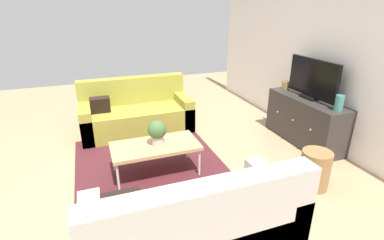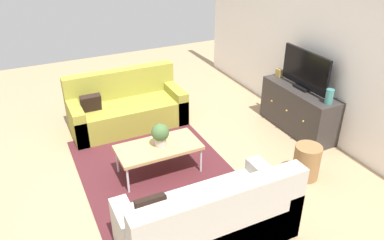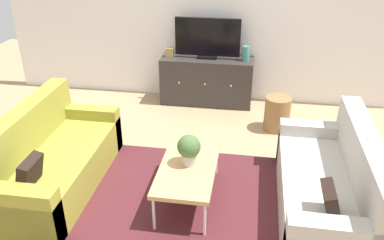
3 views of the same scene
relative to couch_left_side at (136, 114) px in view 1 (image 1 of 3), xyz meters
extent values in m
plane|color=tan|center=(1.44, 0.10, -0.29)|extent=(10.00, 10.00, 0.00)
cube|color=white|center=(1.44, 2.65, 1.06)|extent=(6.40, 0.12, 2.70)
cube|color=#4C1E23|center=(1.44, -0.05, -0.28)|extent=(2.50, 1.90, 0.01)
cube|color=olive|center=(0.09, 0.00, -0.08)|extent=(0.81, 1.79, 0.42)
cube|color=olive|center=(-0.22, 0.00, 0.15)|extent=(0.20, 1.79, 0.87)
cube|color=olive|center=(0.09, 0.81, -0.01)|extent=(0.81, 0.18, 0.55)
cube|color=olive|center=(0.09, -0.80, -0.01)|extent=(0.81, 0.18, 0.55)
cube|color=black|center=(0.14, -0.56, 0.25)|extent=(0.17, 0.30, 0.32)
cube|color=#B2ADA3|center=(2.79, 0.00, -0.08)|extent=(0.81, 1.79, 0.42)
cube|color=#B2ADA3|center=(3.09, 0.00, 0.15)|extent=(0.20, 1.79, 0.87)
cube|color=#B2ADA3|center=(2.79, 0.81, -0.01)|extent=(0.81, 0.18, 0.55)
cube|color=black|center=(2.74, -0.56, 0.25)|extent=(0.18, 0.30, 0.32)
cube|color=tan|center=(1.48, -0.01, 0.10)|extent=(0.55, 1.07, 0.04)
cylinder|color=silver|center=(1.25, -0.51, -0.10)|extent=(0.03, 0.03, 0.37)
cylinder|color=silver|center=(1.71, -0.51, -0.10)|extent=(0.03, 0.03, 0.37)
cylinder|color=silver|center=(1.25, 0.49, -0.10)|extent=(0.03, 0.03, 0.37)
cylinder|color=silver|center=(1.71, 0.49, -0.10)|extent=(0.03, 0.03, 0.37)
cylinder|color=#B7B2A8|center=(1.48, 0.02, 0.18)|extent=(0.15, 0.15, 0.11)
sphere|color=#426033|center=(1.48, 0.02, 0.32)|extent=(0.23, 0.23, 0.23)
cube|color=#332D2B|center=(1.36, 2.37, 0.07)|extent=(1.36, 0.44, 0.70)
sphere|color=#B79338|center=(0.98, 2.14, 0.10)|extent=(0.03, 0.03, 0.03)
sphere|color=#B79338|center=(1.36, 2.14, 0.10)|extent=(0.03, 0.03, 0.03)
sphere|color=#B79338|center=(1.74, 2.14, 0.10)|extent=(0.03, 0.03, 0.03)
cube|color=black|center=(1.36, 2.39, 0.44)|extent=(0.28, 0.16, 0.04)
cube|color=black|center=(1.36, 2.39, 0.73)|extent=(0.94, 0.04, 0.55)
cylinder|color=teal|center=(1.92, 2.37, 0.52)|extent=(0.11, 0.11, 0.21)
cube|color=tan|center=(0.80, 2.37, 0.48)|extent=(0.11, 0.07, 0.13)
cylinder|color=olive|center=(2.40, 1.66, -0.06)|extent=(0.34, 0.34, 0.46)
camera|label=1|loc=(4.61, -0.67, 1.74)|focal=26.96mm
camera|label=2|loc=(5.35, -1.41, 2.72)|focal=35.28mm
camera|label=3|loc=(2.05, -3.28, 2.34)|focal=37.93mm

